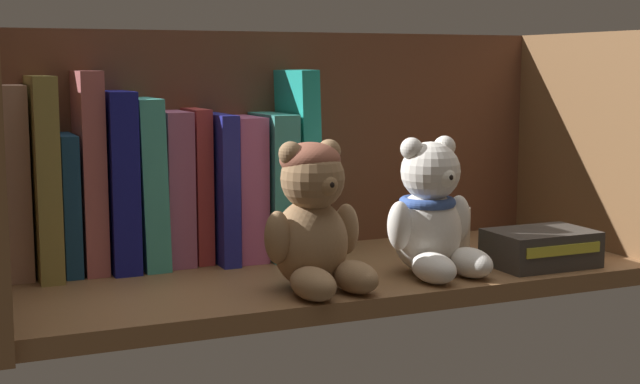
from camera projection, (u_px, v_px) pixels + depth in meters
shelf_board at (330, 278)px, 101.95cm from camera, size 70.54×27.41×2.00cm
shelf_back_panel at (283, 149)px, 113.04cm from camera, size 72.94×1.20×28.86cm
shelf_side_panel_right at (589, 148)px, 114.45cm from camera, size 1.60×29.81×28.86cm
book_0 at (14, 181)px, 97.90cm from camera, size 2.58×9.86×20.75cm
book_1 at (41, 175)px, 98.97cm from camera, size 2.47×14.47×21.71cm
book_2 at (65, 202)px, 100.40cm from camera, size 1.84×11.11×15.41cm
book_3 at (87, 171)px, 100.92cm from camera, size 2.49×11.19×22.22cm
book_4 at (115, 179)px, 102.31cm from camera, size 3.01×12.92×20.01cm
book_5 at (143, 181)px, 103.65cm from camera, size 3.19×12.47×19.22cm
book_6 at (171, 187)px, 105.05cm from camera, size 3.04×10.33×17.62cm
book_7 at (195, 184)px, 106.15cm from camera, size 1.91×9.37×17.85cm
book_8 at (214, 186)px, 107.11cm from camera, size 2.06×14.25×17.27cm
book_9 at (238, 186)px, 108.37cm from camera, size 3.42×12.54×16.88cm
book_10 at (267, 183)px, 109.80cm from camera, size 3.18×14.24×17.16cm
book_11 at (290, 161)px, 110.65cm from camera, size 2.94×13.97×22.31cm
teddy_bear_larger at (314, 220)px, 91.78cm from camera, size 11.35×11.79×15.30cm
teddy_bear_smaller at (432, 216)px, 98.68cm from camera, size 11.20×11.56×15.13cm
pillar_candle at (451, 231)px, 109.23cm from camera, size 4.60×4.60×5.79cm
small_product_box at (541, 248)px, 103.39cm from camera, size 11.68×8.16×4.11cm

